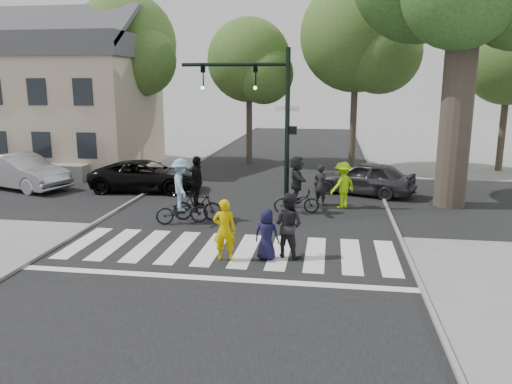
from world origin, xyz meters
TOP-DOWN VIEW (x-y plane):
  - ground at (0.00, 0.00)m, footprint 120.00×120.00m
  - road_stem at (0.00, 5.00)m, footprint 10.00×70.00m
  - road_cross at (0.00, 8.00)m, footprint 70.00×10.00m
  - curb_left at (-5.05, 5.00)m, footprint 0.10×70.00m
  - curb_right at (5.05, 5.00)m, footprint 0.10×70.00m
  - crosswalk at (0.00, 0.66)m, footprint 10.00×3.85m
  - traffic_signal at (0.35, 6.20)m, footprint 4.45×0.29m
  - bg_tree_0 at (-13.74, 16.00)m, footprint 5.46×5.20m
  - bg_tree_1 at (-8.70, 15.48)m, footprint 6.09×5.80m
  - bg_tree_2 at (-1.76, 16.62)m, footprint 5.04×4.80m
  - bg_tree_3 at (4.31, 15.27)m, footprint 6.30×6.00m
  - house at (-11.49, 13.98)m, footprint 8.40×8.10m
  - pedestrian_woman at (0.07, 0.15)m, footprint 0.66×0.47m
  - pedestrian_child at (1.19, 0.39)m, footprint 0.76×0.56m
  - pedestrian_adult at (1.75, 0.69)m, footprint 1.09×0.99m
  - cyclist_left at (-2.14, 3.48)m, footprint 1.88×1.32m
  - cyclist_mid at (-1.71, 3.93)m, footprint 1.78×1.09m
  - cyclist_right at (1.64, 5.48)m, footprint 1.76×1.63m
  - car_suv at (-5.24, 8.36)m, footprint 5.03×2.58m
  - car_silver at (-11.02, 7.89)m, footprint 5.11×3.20m
  - car_grey at (4.30, 9.07)m, footprint 4.60×3.11m
  - bystander_hivis at (3.34, 6.57)m, footprint 1.29×1.27m
  - bystander_dark at (2.50, 6.84)m, footprint 0.71×0.64m

SIDE VIEW (x-z plane):
  - ground at x=0.00m, z-range 0.00..0.00m
  - road_stem at x=0.00m, z-range 0.00..0.01m
  - road_cross at x=0.00m, z-range 0.00..0.01m
  - crosswalk at x=0.00m, z-range 0.00..0.01m
  - curb_left at x=-5.05m, z-range 0.00..0.10m
  - curb_right at x=5.05m, z-range 0.00..0.10m
  - car_suv at x=-5.24m, z-range 0.00..1.36m
  - pedestrian_child at x=1.19m, z-range 0.00..1.42m
  - car_grey at x=4.30m, z-range 0.00..1.45m
  - car_silver at x=-11.02m, z-range 0.00..1.59m
  - bystander_dark at x=2.50m, z-range 0.00..1.63m
  - pedestrian_woman at x=0.07m, z-range 0.00..1.71m
  - bystander_hivis at x=3.34m, z-range 0.00..1.78m
  - pedestrian_adult at x=1.75m, z-range 0.00..1.82m
  - cyclist_mid at x=-1.71m, z-range -0.20..2.08m
  - cyclist_right at x=1.64m, z-range -0.11..2.02m
  - cyclist_left at x=-2.14m, z-range -0.15..2.10m
  - house at x=-11.49m, z-range -0.61..8.21m
  - traffic_signal at x=0.35m, z-range 0.90..6.90m
  - bg_tree_2 at x=-1.76m, z-range 1.58..9.98m
  - bg_tree_0 at x=-13.74m, z-range 1.66..10.63m
  - bg_tree_1 at x=-8.70m, z-range 1.75..11.55m
  - bg_tree_3 at x=4.31m, z-range 1.84..12.04m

